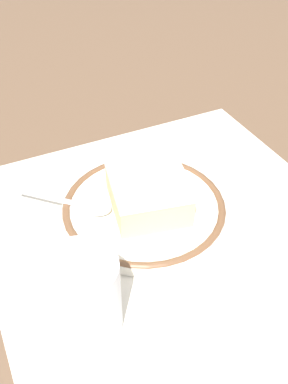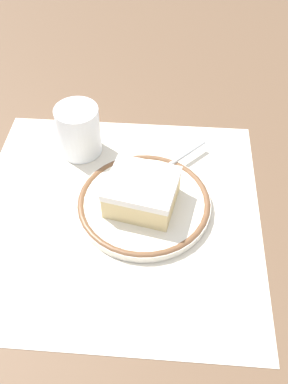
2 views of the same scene
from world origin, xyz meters
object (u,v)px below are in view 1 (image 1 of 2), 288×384
at_px(cup, 83,300).
at_px(plate, 144,208).
at_px(cake_slice, 148,190).
at_px(spoon, 83,205).

bearing_deg(cup, plate, -45.27).
bearing_deg(plate, cake_slice, -127.23).
xyz_separation_m(cake_slice, spoon, (0.03, 0.07, -0.02)).
xyz_separation_m(plate, cake_slice, (-0.00, -0.00, 0.03)).
bearing_deg(plate, spoon, 68.16).
distance_m(cake_slice, spoon, 0.08).
bearing_deg(spoon, cup, 161.19).
distance_m(spoon, cup, 0.15).
bearing_deg(cake_slice, cup, 133.15).
height_order(spoon, cup, cup).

